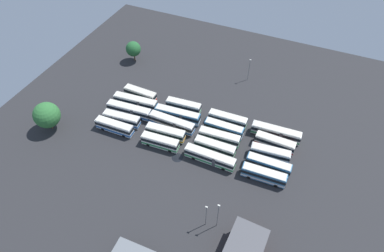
# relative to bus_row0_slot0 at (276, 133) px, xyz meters

# --- Properties ---
(ground_plane) EXTENTS (122.57, 122.57, 0.00)m
(ground_plane) POSITION_rel_bus_row0_slot0_xyz_m (21.71, 8.53, -1.88)
(ground_plane) COLOR #28282B
(bus_row0_slot0) EXTENTS (14.16, 3.26, 3.56)m
(bus_row0_slot0) POSITION_rel_bus_row0_slot0_xyz_m (0.00, 0.00, 0.00)
(bus_row0_slot0) COLOR silver
(bus_row0_slot0) RESTS_ON ground_plane
(bus_row0_slot1) EXTENTS (11.17, 2.92, 3.56)m
(bus_row0_slot1) POSITION_rel_bus_row0_slot0_xyz_m (-0.59, 3.94, -0.00)
(bus_row0_slot1) COLOR silver
(bus_row0_slot1) RESTS_ON ground_plane
(bus_row0_slot2) EXTENTS (10.82, 3.53, 3.56)m
(bus_row0_slot2) POSITION_rel_bus_row0_slot0_xyz_m (-0.31, 8.09, -0.00)
(bus_row0_slot2) COLOR silver
(bus_row0_slot2) RESTS_ON ground_plane
(bus_row0_slot3) EXTENTS (11.78, 2.78, 3.56)m
(bus_row0_slot3) POSITION_rel_bus_row0_slot0_xyz_m (-0.87, 12.11, -0.00)
(bus_row0_slot3) COLOR teal
(bus_row0_slot3) RESTS_ON ground_plane
(bus_row0_slot4) EXTENTS (11.60, 3.06, 3.56)m
(bus_row0_slot4) POSITION_rel_bus_row0_slot0_xyz_m (-0.59, 15.72, -0.00)
(bus_row0_slot4) COLOR teal
(bus_row0_slot4) RESTS_ON ground_plane
(bus_row1_slot0) EXTENTS (11.60, 2.89, 3.56)m
(bus_row1_slot0) POSITION_rel_bus_row0_slot0_xyz_m (14.54, 0.62, -0.00)
(bus_row1_slot0) COLOR silver
(bus_row1_slot0) RESTS_ON ground_plane
(bus_row1_slot1) EXTENTS (11.54, 2.71, 3.56)m
(bus_row1_slot1) POSITION_rel_bus_row0_slot0_xyz_m (14.33, 4.55, -0.00)
(bus_row1_slot1) COLOR teal
(bus_row1_slot1) RESTS_ON ground_plane
(bus_row1_slot2) EXTENTS (11.83, 3.25, 3.56)m
(bus_row1_slot2) POSITION_rel_bus_row0_slot0_xyz_m (14.37, 8.27, -0.00)
(bus_row1_slot2) COLOR silver
(bus_row1_slot2) RESTS_ON ground_plane
(bus_row1_slot3) EXTENTS (11.54, 2.68, 3.56)m
(bus_row1_slot3) POSITION_rel_bus_row0_slot0_xyz_m (14.24, 12.16, -0.00)
(bus_row1_slot3) COLOR silver
(bus_row1_slot3) RESTS_ON ground_plane
(bus_row1_slot4) EXTENTS (14.07, 2.71, 3.56)m
(bus_row1_slot4) POSITION_rel_bus_row0_slot0_xyz_m (14.12, 16.02, 0.00)
(bus_row1_slot4) COLOR silver
(bus_row1_slot4) RESTS_ON ground_plane
(bus_row2_slot0) EXTENTS (11.05, 3.41, 3.56)m
(bus_row2_slot0) POSITION_rel_bus_row0_slot0_xyz_m (29.05, 0.63, -0.00)
(bus_row2_slot0) COLOR silver
(bus_row2_slot0) RESTS_ON ground_plane
(bus_row2_slot1) EXTENTS (14.20, 3.61, 3.56)m
(bus_row2_slot1) POSITION_rel_bus_row0_slot0_xyz_m (29.06, 4.85, 0.00)
(bus_row2_slot1) COLOR teal
(bus_row2_slot1) RESTS_ON ground_plane
(bus_row2_slot2) EXTENTS (14.11, 2.90, 3.56)m
(bus_row2_slot2) POSITION_rel_bus_row0_slot0_xyz_m (29.15, 8.58, 0.00)
(bus_row2_slot2) COLOR silver
(bus_row2_slot2) RESTS_ON ground_plane
(bus_row2_slot3) EXTENTS (11.59, 3.51, 3.56)m
(bus_row2_slot3) POSITION_rel_bus_row0_slot0_xyz_m (29.13, 12.81, -0.00)
(bus_row2_slot3) COLOR silver
(bus_row2_slot3) RESTS_ON ground_plane
(bus_row2_slot4) EXTENTS (10.87, 3.32, 3.56)m
(bus_row2_slot4) POSITION_rel_bus_row0_slot0_xyz_m (28.95, 16.53, -0.00)
(bus_row2_slot4) COLOR silver
(bus_row2_slot4) RESTS_ON ground_plane
(bus_row3_slot0) EXTENTS (10.96, 2.98, 3.56)m
(bus_row3_slot0) POSITION_rel_bus_row0_slot0_xyz_m (44.18, 1.09, -0.00)
(bus_row3_slot0) COLOR silver
(bus_row3_slot0) RESTS_ON ground_plane
(bus_row3_slot1) EXTENTS (14.21, 3.73, 3.56)m
(bus_row3_slot1) POSITION_rel_bus_row0_slot0_xyz_m (43.66, 4.94, 0.00)
(bus_row3_slot1) COLOR silver
(bus_row3_slot1) RESTS_ON ground_plane
(bus_row3_slot2) EXTENTS (14.20, 3.62, 3.56)m
(bus_row3_slot2) POSITION_rel_bus_row0_slot0_xyz_m (43.52, 8.98, 0.00)
(bus_row3_slot2) COLOR silver
(bus_row3_slot2) RESTS_ON ground_plane
(bus_row3_slot3) EXTENTS (11.42, 3.59, 3.56)m
(bus_row3_slot3) POSITION_rel_bus_row0_slot0_xyz_m (43.65, 13.13, -0.00)
(bus_row3_slot3) COLOR silver
(bus_row3_slot3) RESTS_ON ground_plane
(bus_row3_slot4) EXTENTS (11.62, 2.90, 3.56)m
(bus_row3_slot4) POSITION_rel_bus_row0_slot0_xyz_m (43.92, 16.69, -0.00)
(bus_row3_slot4) COLOR silver
(bus_row3_slot4) RESTS_ON ground_plane
(depot_building) EXTENTS (8.00, 10.05, 5.63)m
(depot_building) POSITION_rel_bus_row0_slot0_xyz_m (-1.83, 36.44, 0.96)
(depot_building) COLOR maroon
(depot_building) RESTS_ON ground_plane
(lamp_post_near_entrance) EXTENTS (0.56, 0.28, 8.14)m
(lamp_post_near_entrance) POSITION_rel_bus_row0_slot0_xyz_m (8.36, 33.40, 2.60)
(lamp_post_near_entrance) COLOR slate
(lamp_post_near_entrance) RESTS_ON ground_plane
(lamp_post_far_corner) EXTENTS (0.56, 0.28, 8.36)m
(lamp_post_far_corner) POSITION_rel_bus_row0_slot0_xyz_m (15.16, -22.14, 2.71)
(lamp_post_far_corner) COLOR slate
(lamp_post_far_corner) RESTS_ON ground_plane
(lamp_post_mid_lot) EXTENTS (0.56, 0.28, 9.37)m
(lamp_post_mid_lot) POSITION_rel_bus_row0_slot0_xyz_m (5.88, 32.65, 3.23)
(lamp_post_mid_lot) COLOR slate
(lamp_post_mid_lot) RESTS_ON ground_plane
(tree_east_edge) EXTENTS (5.39, 5.39, 7.60)m
(tree_east_edge) POSITION_rel_bus_row0_slot0_xyz_m (56.74, -16.39, 3.01)
(tree_east_edge) COLOR brown
(tree_east_edge) RESTS_ON ground_plane
(tree_northeast) EXTENTS (7.60, 7.60, 9.30)m
(tree_northeast) POSITION_rel_bus_row0_slot0_xyz_m (61.77, 23.28, 3.61)
(tree_northeast) COLOR brown
(tree_northeast) RESTS_ON ground_plane
(puddle_centre_drain) EXTENTS (4.11, 4.11, 0.01)m
(puddle_centre_drain) POSITION_rel_bus_row0_slot0_xyz_m (3.49, 1.88, -1.88)
(puddle_centre_drain) COLOR black
(puddle_centre_drain) RESTS_ON ground_plane
(puddle_near_shelter) EXTENTS (3.91, 3.91, 0.01)m
(puddle_near_shelter) POSITION_rel_bus_row0_slot0_xyz_m (27.98, 2.79, -1.88)
(puddle_near_shelter) COLOR black
(puddle_near_shelter) RESTS_ON ground_plane
(puddle_between_rows) EXTENTS (3.16, 3.16, 0.01)m
(puddle_between_rows) POSITION_rel_bus_row0_slot0_xyz_m (22.83, 18.34, -1.88)
(puddle_between_rows) COLOR black
(puddle_between_rows) RESTS_ON ground_plane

